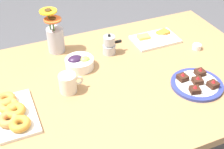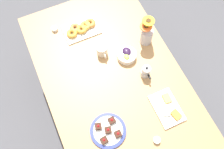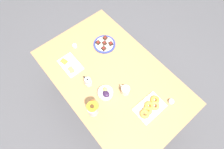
{
  "view_description": "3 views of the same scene",
  "coord_description": "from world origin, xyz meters",
  "px_view_note": "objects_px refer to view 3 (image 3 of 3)",
  "views": [
    {
      "loc": [
        -0.46,
        -1.08,
        1.68
      ],
      "look_at": [
        0.0,
        0.0,
        0.78
      ],
      "focal_mm": 50.0,
      "sensor_mm": 36.0,
      "label": 1
    },
    {
      "loc": [
        0.68,
        -0.3,
        2.44
      ],
      "look_at": [
        0.0,
        0.0,
        0.78
      ],
      "focal_mm": 40.0,
      "sensor_mm": 36.0,
      "label": 2
    },
    {
      "loc": [
        -0.59,
        0.5,
        2.34
      ],
      "look_at": [
        0.0,
        0.0,
        0.78
      ],
      "focal_mm": 28.0,
      "sensor_mm": 36.0,
      "label": 3
    }
  ],
  "objects_px": {
    "dining_table": "(112,80)",
    "flower_vase": "(93,110)",
    "jam_cup_berry": "(75,46)",
    "moka_pot": "(88,82)",
    "croissant_platter": "(150,107)",
    "coffee_mug": "(125,90)",
    "jam_cup_honey": "(171,102)",
    "dessert_plate": "(104,44)",
    "grape_bowl": "(106,93)",
    "cheese_platter": "(70,65)"
  },
  "relations": [
    {
      "from": "coffee_mug",
      "to": "flower_vase",
      "type": "relative_size",
      "value": 0.46
    },
    {
      "from": "grape_bowl",
      "to": "moka_pot",
      "type": "distance_m",
      "value": 0.2
    },
    {
      "from": "dessert_plate",
      "to": "moka_pot",
      "type": "relative_size",
      "value": 2.06
    },
    {
      "from": "jam_cup_berry",
      "to": "moka_pot",
      "type": "height_order",
      "value": "moka_pot"
    },
    {
      "from": "jam_cup_honey",
      "to": "cheese_platter",
      "type": "bearing_deg",
      "value": 28.02
    },
    {
      "from": "dining_table",
      "to": "cheese_platter",
      "type": "xyz_separation_m",
      "value": [
        0.38,
        0.25,
        0.1
      ]
    },
    {
      "from": "coffee_mug",
      "to": "cheese_platter",
      "type": "relative_size",
      "value": 0.45
    },
    {
      "from": "dining_table",
      "to": "croissant_platter",
      "type": "height_order",
      "value": "croissant_platter"
    },
    {
      "from": "jam_cup_berry",
      "to": "dining_table",
      "type": "bearing_deg",
      "value": -171.69
    },
    {
      "from": "croissant_platter",
      "to": "jam_cup_berry",
      "type": "height_order",
      "value": "croissant_platter"
    },
    {
      "from": "dining_table",
      "to": "jam_cup_berry",
      "type": "xyz_separation_m",
      "value": [
        0.55,
        0.08,
        0.1
      ]
    },
    {
      "from": "coffee_mug",
      "to": "jam_cup_berry",
      "type": "relative_size",
      "value": 2.41
    },
    {
      "from": "grape_bowl",
      "to": "jam_cup_honey",
      "type": "bearing_deg",
      "value": -137.51
    },
    {
      "from": "dining_table",
      "to": "jam_cup_berry",
      "type": "relative_size",
      "value": 33.33
    },
    {
      "from": "dining_table",
      "to": "moka_pot",
      "type": "height_order",
      "value": "moka_pot"
    },
    {
      "from": "croissant_platter",
      "to": "moka_pot",
      "type": "bearing_deg",
      "value": 27.14
    },
    {
      "from": "jam_cup_honey",
      "to": "dessert_plate",
      "type": "distance_m",
      "value": 0.93
    },
    {
      "from": "coffee_mug",
      "to": "dining_table",
      "type": "bearing_deg",
      "value": -3.46
    },
    {
      "from": "flower_vase",
      "to": "dessert_plate",
      "type": "bearing_deg",
      "value": -46.43
    },
    {
      "from": "dining_table",
      "to": "grape_bowl",
      "type": "distance_m",
      "value": 0.23
    },
    {
      "from": "dessert_plate",
      "to": "jam_cup_berry",
      "type": "bearing_deg",
      "value": 54.71
    },
    {
      "from": "coffee_mug",
      "to": "cheese_platter",
      "type": "xyz_separation_m",
      "value": [
        0.59,
        0.24,
        -0.04
      ]
    },
    {
      "from": "flower_vase",
      "to": "croissant_platter",
      "type": "bearing_deg",
      "value": -125.82
    },
    {
      "from": "coffee_mug",
      "to": "cheese_platter",
      "type": "distance_m",
      "value": 0.64
    },
    {
      "from": "jam_cup_honey",
      "to": "jam_cup_berry",
      "type": "relative_size",
      "value": 1.0
    },
    {
      "from": "dining_table",
      "to": "jam_cup_berry",
      "type": "bearing_deg",
      "value": 8.31
    },
    {
      "from": "dining_table",
      "to": "cheese_platter",
      "type": "distance_m",
      "value": 0.47
    },
    {
      "from": "dining_table",
      "to": "flower_vase",
      "type": "xyz_separation_m",
      "value": [
        -0.17,
        0.37,
        0.17
      ]
    },
    {
      "from": "grape_bowl",
      "to": "moka_pot",
      "type": "height_order",
      "value": "moka_pot"
    },
    {
      "from": "jam_cup_honey",
      "to": "moka_pot",
      "type": "xyz_separation_m",
      "value": [
        0.65,
        0.48,
        0.03
      ]
    },
    {
      "from": "jam_cup_honey",
      "to": "flower_vase",
      "type": "bearing_deg",
      "value": 57.44
    },
    {
      "from": "dining_table",
      "to": "grape_bowl",
      "type": "relative_size",
      "value": 11.02
    },
    {
      "from": "moka_pot",
      "to": "dining_table",
      "type": "bearing_deg",
      "value": -109.86
    },
    {
      "from": "coffee_mug",
      "to": "croissant_platter",
      "type": "distance_m",
      "value": 0.28
    },
    {
      "from": "grape_bowl",
      "to": "jam_cup_berry",
      "type": "bearing_deg",
      "value": -7.96
    },
    {
      "from": "jam_cup_honey",
      "to": "flower_vase",
      "type": "distance_m",
      "value": 0.74
    },
    {
      "from": "cheese_platter",
      "to": "dessert_plate",
      "type": "distance_m",
      "value": 0.44
    },
    {
      "from": "jam_cup_berry",
      "to": "flower_vase",
      "type": "distance_m",
      "value": 0.78
    },
    {
      "from": "dining_table",
      "to": "flower_vase",
      "type": "bearing_deg",
      "value": 115.3
    },
    {
      "from": "dining_table",
      "to": "croissant_platter",
      "type": "bearing_deg",
      "value": -173.34
    },
    {
      "from": "cheese_platter",
      "to": "croissant_platter",
      "type": "height_order",
      "value": "croissant_platter"
    },
    {
      "from": "jam_cup_berry",
      "to": "dessert_plate",
      "type": "height_order",
      "value": "dessert_plate"
    },
    {
      "from": "coffee_mug",
      "to": "jam_cup_honey",
      "type": "relative_size",
      "value": 2.41
    },
    {
      "from": "croissant_platter",
      "to": "dining_table",
      "type": "bearing_deg",
      "value": 6.66
    },
    {
      "from": "grape_bowl",
      "to": "flower_vase",
      "type": "height_order",
      "value": "flower_vase"
    },
    {
      "from": "flower_vase",
      "to": "jam_cup_berry",
      "type": "bearing_deg",
      "value": -21.8
    },
    {
      "from": "moka_pot",
      "to": "jam_cup_berry",
      "type": "bearing_deg",
      "value": -18.36
    },
    {
      "from": "jam_cup_berry",
      "to": "dessert_plate",
      "type": "bearing_deg",
      "value": -125.29
    },
    {
      "from": "dessert_plate",
      "to": "flower_vase",
      "type": "xyz_separation_m",
      "value": [
        -0.53,
        0.56,
        0.08
      ]
    },
    {
      "from": "flower_vase",
      "to": "moka_pot",
      "type": "height_order",
      "value": "flower_vase"
    }
  ]
}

